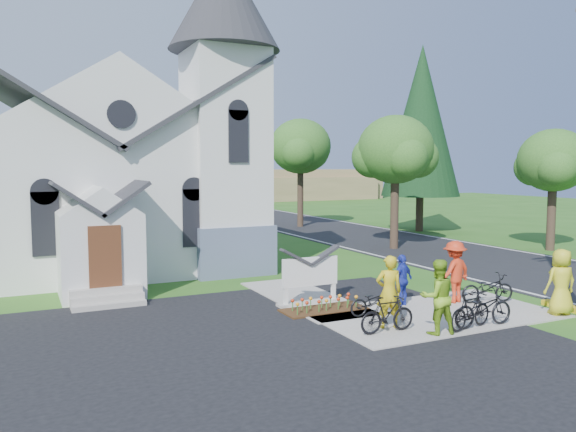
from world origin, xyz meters
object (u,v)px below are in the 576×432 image
church_sign (310,272)px  cyclist_4 (561,282)px  bike_1 (387,314)px  cyclist_0 (389,292)px  cyclist_1 (437,297)px  bike_2 (483,308)px  cyclist_2 (402,280)px  cyclist_3 (455,272)px  bike_0 (374,301)px  bike_4 (487,288)px  bike_3 (471,311)px

church_sign → cyclist_4: cyclist_4 is taller
bike_1 → cyclist_0: bearing=-38.9°
cyclist_1 → bike_2: (1.53, -0.05, -0.46)m
cyclist_2 → cyclist_1: bearing=51.7°
church_sign → cyclist_4: (5.90, -4.40, -0.01)m
bike_2 → cyclist_2: bearing=11.8°
cyclist_2 → cyclist_3: cyclist_3 is taller
cyclist_4 → bike_0: bearing=-11.6°
church_sign → bike_0: church_sign is taller
bike_1 → cyclist_4: size_ratio=0.83×
bike_4 → cyclist_4: bearing=-144.0°
cyclist_1 → church_sign: bearing=-61.2°
cyclist_2 → bike_1: bearing=27.5°
church_sign → cyclist_2: (2.42, -1.52, -0.18)m
cyclist_1 → cyclist_2: (1.01, 2.80, -0.17)m
church_sign → bike_3: 5.07m
bike_1 → cyclist_2: cyclist_2 is taller
bike_1 → bike_2: (2.64, -0.66, 0.02)m
cyclist_3 → cyclist_4: bearing=114.9°
cyclist_3 → bike_3: size_ratio=1.19×
cyclist_2 → cyclist_4: size_ratio=0.83×
bike_1 → bike_2: 2.72m
bike_2 → cyclist_4: bearing=-89.1°
bike_2 → bike_3: bearing=95.8°
church_sign → bike_2: (2.94, -4.36, -0.47)m
cyclist_0 → bike_2: cyclist_0 is taller
cyclist_0 → bike_3: (1.87, -1.05, -0.48)m
bike_0 → cyclist_2: bearing=-65.2°
church_sign → cyclist_3: 4.58m
church_sign → bike_3: bearing=-60.7°
church_sign → bike_1: church_sign is taller
bike_2 → bike_4: bearing=-45.8°
bike_1 → bike_2: size_ratio=0.84×
cyclist_3 → church_sign: bearing=-34.3°
bike_2 → cyclist_4: (2.96, -0.04, 0.46)m
church_sign → cyclist_2: church_sign is taller
bike_2 → bike_3: size_ratio=1.16×
cyclist_3 → bike_4: bearing=142.1°
cyclist_2 → bike_2: size_ratio=0.83×
cyclist_2 → bike_4: (2.66, -0.87, -0.34)m
bike_2 → church_sign: bearing=35.5°
cyclist_0 → cyclist_3: 3.86m
church_sign → bike_2: size_ratio=1.15×
cyclist_4 → bike_4: bearing=-54.7°
bike_1 → bike_3: 2.27m
cyclist_2 → cyclist_3: bearing=149.4°
cyclist_0 → bike_1: (-0.29, -0.35, -0.49)m
cyclist_0 → bike_0: bearing=-88.6°
church_sign → bike_2: bearing=-56.0°
bike_0 → bike_4: bearing=-91.5°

